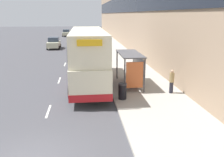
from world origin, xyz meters
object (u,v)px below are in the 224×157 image
Objects in this scene: car_1 at (85,30)px; litter_bin at (122,91)px; car_3 at (66,33)px; double_decker_bus_near at (88,56)px; bus_shelter at (133,64)px; pedestrian_at_shelter at (141,72)px; pedestrian_1 at (172,81)px; car_2 at (54,43)px; car_0 at (86,44)px.

litter_bin is (1.88, -59.29, -0.19)m from car_1.
car_3 is (-4.86, -8.67, -0.02)m from car_1.
double_decker_bus_near is 2.87× the size of car_1.
bus_shelter is 1.05× the size of car_1.
pedestrian_at_shelter is (3.93, -55.66, 0.23)m from car_1.
car_1 is 2.43× the size of pedestrian_1.
litter_bin is (-2.06, -3.63, -0.42)m from pedestrian_at_shelter.
car_2 reaches higher than litter_bin.
car_3 is at bearing 99.47° from bus_shelter.
pedestrian_1 is at bearing -76.63° from car_0.
litter_bin is (7.23, -26.48, -0.23)m from car_2.
car_1 is (0.08, 35.11, -0.03)m from car_0.
double_decker_bus_near reaches higher than car_0.
bus_shelter is 1.00× the size of car_0.
pedestrian_at_shelter is at bearing 60.48° from litter_bin.
double_decker_bus_near is 19.89m from car_0.
bus_shelter is 2.54× the size of pedestrian_1.
car_0 is at bearing 100.23° from car_3.
pedestrian_at_shelter is 3.13m from pedestrian_1.
pedestrian_1 is (5.45, -58.40, 0.12)m from car_1.
car_0 is 26.86m from car_3.
car_1 is at bearing 91.81° from litter_bin.
double_decker_bus_near is 2.73× the size of car_0.
double_decker_bus_near is 6.75m from pedestrian_1.
pedestrian_at_shelter is 1.12× the size of pedestrian_1.
double_decker_bus_near reaches higher than car_2.
car_3 is (-4.66, 46.27, -1.44)m from double_decker_bus_near.
litter_bin is at bearing -166.01° from pedestrian_1.
litter_bin is at bearing 105.27° from car_2.
double_decker_bus_near reaches higher than pedestrian_at_shelter.
bus_shelter is at bearing -23.09° from double_decker_bus_near.
bus_shelter is 0.36× the size of double_decker_bus_near.
double_decker_bus_near is at bearing 156.91° from bus_shelter.
car_3 is at bearing 100.23° from car_0.
pedestrian_at_shelter reaches higher than litter_bin.
pedestrian_at_shelter is at bearing 39.81° from bus_shelter.
car_1 is 33.24m from car_2.
bus_shelter is 0.97× the size of car_2.
litter_bin is at bearing -85.37° from car_0.
car_3 is 50.78m from pedestrian_1.
car_2 is at bearing 156.39° from car_0.
car_2 is 4.12× the size of litter_bin.
bus_shelter is at bearing 138.98° from pedestrian_1.
pedestrian_at_shelter is (0.83, 0.69, -0.79)m from bus_shelter.
pedestrian_at_shelter reaches higher than car_2.
car_2 is (-5.35, -32.81, 0.04)m from car_1.
car_3 is (0.50, 24.13, -0.06)m from car_2.
pedestrian_at_shelter is at bearing -85.96° from car_1.
car_1 is 59.32m from litter_bin.
double_decker_bus_near reaches higher than pedestrian_1.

